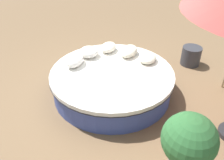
{
  "coord_description": "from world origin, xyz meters",
  "views": [
    {
      "loc": [
        3.53,
        1.56,
        2.96
      ],
      "look_at": [
        0.0,
        0.0,
        0.31
      ],
      "focal_mm": 37.84,
      "sensor_mm": 36.0,
      "label": 1
    }
  ],
  "objects_px": {
    "round_bed": "(112,82)",
    "throw_pillow_0": "(147,58)",
    "throw_pillow_3": "(89,52)",
    "planter": "(188,143)",
    "throw_pillow_1": "(129,51)",
    "throw_pillow_4": "(75,61)",
    "side_table": "(191,56)",
    "throw_pillow_2": "(108,47)"
  },
  "relations": [
    {
      "from": "round_bed",
      "to": "throw_pillow_0",
      "type": "distance_m",
      "value": 0.88
    },
    {
      "from": "throw_pillow_3",
      "to": "planter",
      "type": "relative_size",
      "value": 0.4
    },
    {
      "from": "throw_pillow_0",
      "to": "throw_pillow_1",
      "type": "relative_size",
      "value": 0.82
    },
    {
      "from": "throw_pillow_4",
      "to": "throw_pillow_3",
      "type": "bearing_deg",
      "value": 170.29
    },
    {
      "from": "throw_pillow_0",
      "to": "side_table",
      "type": "distance_m",
      "value": 1.45
    },
    {
      "from": "throw_pillow_1",
      "to": "throw_pillow_3",
      "type": "height_order",
      "value": "throw_pillow_3"
    },
    {
      "from": "round_bed",
      "to": "planter",
      "type": "distance_m",
      "value": 2.12
    },
    {
      "from": "throw_pillow_4",
      "to": "planter",
      "type": "bearing_deg",
      "value": 63.16
    },
    {
      "from": "throw_pillow_1",
      "to": "side_table",
      "type": "height_order",
      "value": "throw_pillow_1"
    },
    {
      "from": "throw_pillow_2",
      "to": "side_table",
      "type": "distance_m",
      "value": 2.04
    },
    {
      "from": "round_bed",
      "to": "planter",
      "type": "relative_size",
      "value": 2.34
    },
    {
      "from": "throw_pillow_2",
      "to": "throw_pillow_4",
      "type": "bearing_deg",
      "value": -23.18
    },
    {
      "from": "throw_pillow_0",
      "to": "throw_pillow_1",
      "type": "distance_m",
      "value": 0.46
    },
    {
      "from": "throw_pillow_1",
      "to": "planter",
      "type": "xyz_separation_m",
      "value": [
        2.06,
        1.57,
        -0.0
      ]
    },
    {
      "from": "round_bed",
      "to": "throw_pillow_3",
      "type": "height_order",
      "value": "throw_pillow_3"
    },
    {
      "from": "throw_pillow_3",
      "to": "planter",
      "type": "height_order",
      "value": "planter"
    },
    {
      "from": "planter",
      "to": "side_table",
      "type": "bearing_deg",
      "value": -173.57
    },
    {
      "from": "round_bed",
      "to": "side_table",
      "type": "bearing_deg",
      "value": 144.93
    },
    {
      "from": "round_bed",
      "to": "throw_pillow_1",
      "type": "xyz_separation_m",
      "value": [
        -0.75,
        0.06,
        0.34
      ]
    },
    {
      "from": "planter",
      "to": "side_table",
      "type": "xyz_separation_m",
      "value": [
        -3.12,
        -0.35,
        -0.38
      ]
    },
    {
      "from": "throw_pillow_4",
      "to": "throw_pillow_1",
      "type": "bearing_deg",
      "value": 135.53
    },
    {
      "from": "throw_pillow_4",
      "to": "side_table",
      "type": "height_order",
      "value": "throw_pillow_4"
    },
    {
      "from": "throw_pillow_3",
      "to": "side_table",
      "type": "distance_m",
      "value": 2.49
    },
    {
      "from": "round_bed",
      "to": "throw_pillow_4",
      "type": "distance_m",
      "value": 0.85
    },
    {
      "from": "throw_pillow_0",
      "to": "throw_pillow_4",
      "type": "relative_size",
      "value": 0.92
    },
    {
      "from": "throw_pillow_3",
      "to": "planter",
      "type": "bearing_deg",
      "value": 54.47
    },
    {
      "from": "round_bed",
      "to": "throw_pillow_1",
      "type": "relative_size",
      "value": 4.6
    },
    {
      "from": "throw_pillow_1",
      "to": "planter",
      "type": "relative_size",
      "value": 0.51
    },
    {
      "from": "round_bed",
      "to": "planter",
      "type": "xyz_separation_m",
      "value": [
        1.3,
        1.63,
        0.34
      ]
    },
    {
      "from": "throw_pillow_2",
      "to": "throw_pillow_4",
      "type": "distance_m",
      "value": 0.9
    },
    {
      "from": "throw_pillow_0",
      "to": "side_table",
      "type": "bearing_deg",
      "value": 146.97
    },
    {
      "from": "throw_pillow_4",
      "to": "round_bed",
      "type": "bearing_deg",
      "value": 96.82
    },
    {
      "from": "side_table",
      "to": "throw_pillow_1",
      "type": "bearing_deg",
      "value": -48.75
    },
    {
      "from": "round_bed",
      "to": "throw_pillow_1",
      "type": "height_order",
      "value": "throw_pillow_1"
    },
    {
      "from": "throw_pillow_2",
      "to": "side_table",
      "type": "relative_size",
      "value": 0.94
    },
    {
      "from": "throw_pillow_2",
      "to": "planter",
      "type": "xyz_separation_m",
      "value": [
        2.04,
        2.04,
        -0.0
      ]
    },
    {
      "from": "throw_pillow_1",
      "to": "throw_pillow_4",
      "type": "distance_m",
      "value": 1.18
    },
    {
      "from": "throw_pillow_0",
      "to": "throw_pillow_2",
      "type": "height_order",
      "value": "throw_pillow_2"
    },
    {
      "from": "round_bed",
      "to": "side_table",
      "type": "xyz_separation_m",
      "value": [
        -1.82,
        1.28,
        -0.04
      ]
    },
    {
      "from": "throw_pillow_2",
      "to": "planter",
      "type": "distance_m",
      "value": 2.89
    },
    {
      "from": "throw_pillow_0",
      "to": "throw_pillow_3",
      "type": "distance_m",
      "value": 1.24
    },
    {
      "from": "throw_pillow_2",
      "to": "side_table",
      "type": "height_order",
      "value": "throw_pillow_2"
    }
  ]
}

